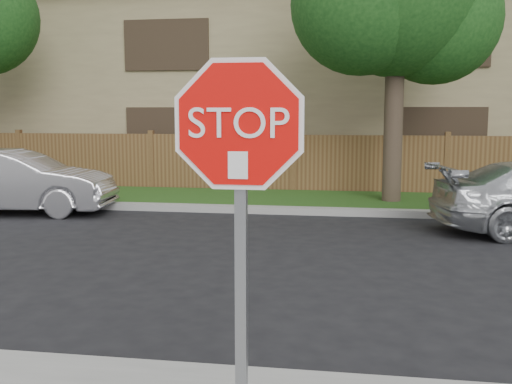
# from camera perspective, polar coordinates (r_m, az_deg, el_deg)

# --- Properties ---
(ground) EXTENTS (90.00, 90.00, 0.00)m
(ground) POSITION_cam_1_polar(r_m,az_deg,el_deg) (5.43, -8.62, -16.56)
(ground) COLOR black
(ground) RESTS_ON ground
(far_curb) EXTENTS (70.00, 0.30, 0.15)m
(far_curb) POSITION_cam_1_polar(r_m,az_deg,el_deg) (13.13, 2.20, -1.74)
(far_curb) COLOR gray
(far_curb) RESTS_ON ground
(grass_strip) EXTENTS (70.00, 3.00, 0.12)m
(grass_strip) POSITION_cam_1_polar(r_m,az_deg,el_deg) (14.75, 2.97, -0.76)
(grass_strip) COLOR #1E4714
(grass_strip) RESTS_ON ground
(fence) EXTENTS (70.00, 0.12, 1.60)m
(fence) POSITION_cam_1_polar(r_m,az_deg,el_deg) (16.24, 3.59, 2.64)
(fence) COLOR #53351D
(fence) RESTS_ON ground
(apartment_building) EXTENTS (35.20, 9.20, 7.20)m
(apartment_building) POSITION_cam_1_polar(r_m,az_deg,el_deg) (21.80, 5.09, 11.08)
(apartment_building) COLOR #8F8059
(apartment_building) RESTS_ON ground
(stop_sign) EXTENTS (1.01, 0.13, 2.55)m
(stop_sign) POSITION_cam_1_polar(r_m,az_deg,el_deg) (3.31, -1.58, 0.90)
(stop_sign) COLOR gray
(stop_sign) RESTS_ON sidewalk_near
(sedan_left) EXTENTS (4.36, 1.94, 1.39)m
(sedan_left) POSITION_cam_1_polar(r_m,az_deg,el_deg) (14.09, -21.97, 0.90)
(sedan_left) COLOR silver
(sedan_left) RESTS_ON ground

